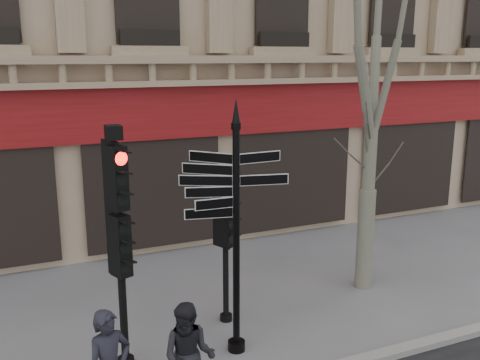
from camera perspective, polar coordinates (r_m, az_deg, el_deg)
The scene contains 6 objects.
ground at distance 9.76m, azimuth -1.15°, elevation -17.28°, with size 80.00×80.00×0.00m, color slate.
fingerpost at distance 8.54m, azimuth -0.41°, elevation -0.76°, with size 2.35×2.35×4.31m.
traffic_signal_main at distance 8.40m, azimuth -12.86°, elevation -4.18°, with size 0.52×0.45×3.94m.
traffic_signal_secondary at distance 9.90m, azimuth -1.56°, elevation -5.90°, with size 0.50×0.43×2.46m.
plane_tree at distance 11.26m, azimuth 14.55°, elevation 17.82°, with size 3.19×3.19×8.46m.
pedestrian_b at distance 7.97m, azimuth -5.47°, elevation -18.28°, with size 0.78×0.61×1.60m, color black.
Camera 1 is at (-3.19, -7.79, 4.95)m, focal length 40.00 mm.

